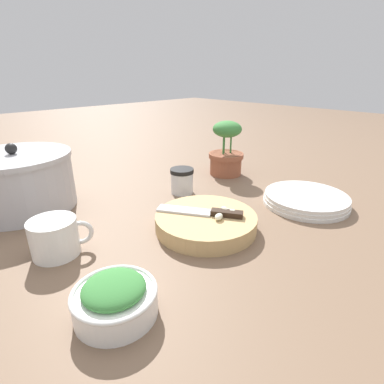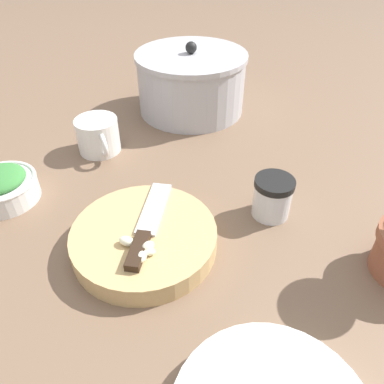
{
  "view_description": "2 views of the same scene",
  "coord_description": "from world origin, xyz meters",
  "px_view_note": "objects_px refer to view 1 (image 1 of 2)",
  "views": [
    {
      "loc": [
        -0.5,
        -0.51,
        0.35
      ],
      "look_at": [
        -0.01,
        -0.01,
        0.06
      ],
      "focal_mm": 28.0,
      "sensor_mm": 36.0,
      "label": 1
    },
    {
      "loc": [
        0.29,
        -0.36,
        0.46
      ],
      "look_at": [
        -0.01,
        -0.01,
        0.08
      ],
      "focal_mm": 35.0,
      "sensor_mm": 36.0,
      "label": 2
    }
  ],
  "objects_px": {
    "herb_bowl": "(115,298)",
    "potted_herb": "(226,152)",
    "chef_knife": "(205,212)",
    "coffee_mug": "(55,237)",
    "garlic_cloves": "(225,213)",
    "cutting_board": "(206,222)",
    "plate_stack": "(306,199)",
    "spice_jar": "(182,181)",
    "stock_pot": "(19,181)"
  },
  "relations": [
    {
      "from": "chef_knife",
      "to": "spice_jar",
      "type": "xyz_separation_m",
      "value": [
        0.11,
        0.2,
        -0.0
      ]
    },
    {
      "from": "herb_bowl",
      "to": "potted_herb",
      "type": "relative_size",
      "value": 0.69
    },
    {
      "from": "cutting_board",
      "to": "spice_jar",
      "type": "bearing_deg",
      "value": 60.97
    },
    {
      "from": "herb_bowl",
      "to": "coffee_mug",
      "type": "distance_m",
      "value": 0.23
    },
    {
      "from": "plate_stack",
      "to": "stock_pot",
      "type": "height_order",
      "value": "stock_pot"
    },
    {
      "from": "chef_knife",
      "to": "potted_herb",
      "type": "distance_m",
      "value": 0.41
    },
    {
      "from": "cutting_board",
      "to": "herb_bowl",
      "type": "bearing_deg",
      "value": -163.62
    },
    {
      "from": "garlic_cloves",
      "to": "stock_pot",
      "type": "xyz_separation_m",
      "value": [
        -0.29,
        0.46,
        0.03
      ]
    },
    {
      "from": "spice_jar",
      "to": "coffee_mug",
      "type": "xyz_separation_m",
      "value": [
        -0.4,
        -0.06,
        -0.0
      ]
    },
    {
      "from": "coffee_mug",
      "to": "plate_stack",
      "type": "bearing_deg",
      "value": -22.14
    },
    {
      "from": "coffee_mug",
      "to": "spice_jar",
      "type": "bearing_deg",
      "value": 9.07
    },
    {
      "from": "herb_bowl",
      "to": "coffee_mug",
      "type": "relative_size",
      "value": 1.11
    },
    {
      "from": "cutting_board",
      "to": "garlic_cloves",
      "type": "distance_m",
      "value": 0.05
    },
    {
      "from": "chef_knife",
      "to": "coffee_mug",
      "type": "height_order",
      "value": "coffee_mug"
    },
    {
      "from": "potted_herb",
      "to": "herb_bowl",
      "type": "bearing_deg",
      "value": -153.93
    },
    {
      "from": "chef_knife",
      "to": "potted_herb",
      "type": "xyz_separation_m",
      "value": [
        0.34,
        0.22,
        0.04
      ]
    },
    {
      "from": "stock_pot",
      "to": "spice_jar",
      "type": "bearing_deg",
      "value": -30.47
    },
    {
      "from": "spice_jar",
      "to": "chef_knife",
      "type": "bearing_deg",
      "value": -119.35
    },
    {
      "from": "herb_bowl",
      "to": "potted_herb",
      "type": "distance_m",
      "value": 0.71
    },
    {
      "from": "cutting_board",
      "to": "plate_stack",
      "type": "bearing_deg",
      "value": -18.37
    },
    {
      "from": "chef_knife",
      "to": "herb_bowl",
      "type": "height_order",
      "value": "herb_bowl"
    },
    {
      "from": "garlic_cloves",
      "to": "herb_bowl",
      "type": "distance_m",
      "value": 0.32
    },
    {
      "from": "garlic_cloves",
      "to": "stock_pot",
      "type": "bearing_deg",
      "value": 122.5
    },
    {
      "from": "herb_bowl",
      "to": "spice_jar",
      "type": "bearing_deg",
      "value": 35.63
    },
    {
      "from": "cutting_board",
      "to": "potted_herb",
      "type": "xyz_separation_m",
      "value": [
        0.34,
        0.22,
        0.06
      ]
    },
    {
      "from": "stock_pot",
      "to": "cutting_board",
      "type": "bearing_deg",
      "value": -58.16
    },
    {
      "from": "coffee_mug",
      "to": "stock_pot",
      "type": "distance_m",
      "value": 0.29
    },
    {
      "from": "chef_knife",
      "to": "coffee_mug",
      "type": "bearing_deg",
      "value": 123.85
    },
    {
      "from": "garlic_cloves",
      "to": "spice_jar",
      "type": "xyz_separation_m",
      "value": [
        0.09,
        0.24,
        -0.01
      ]
    },
    {
      "from": "chef_knife",
      "to": "cutting_board",
      "type": "bearing_deg",
      "value": -138.94
    },
    {
      "from": "chef_knife",
      "to": "garlic_cloves",
      "type": "bearing_deg",
      "value": -87.95
    },
    {
      "from": "herb_bowl",
      "to": "potted_herb",
      "type": "bearing_deg",
      "value": 26.07
    },
    {
      "from": "garlic_cloves",
      "to": "coffee_mug",
      "type": "distance_m",
      "value": 0.36
    },
    {
      "from": "herb_bowl",
      "to": "coffee_mug",
      "type": "bearing_deg",
      "value": 89.55
    },
    {
      "from": "plate_stack",
      "to": "spice_jar",
      "type": "bearing_deg",
      "value": 121.42
    },
    {
      "from": "stock_pot",
      "to": "herb_bowl",
      "type": "bearing_deg",
      "value": -92.88
    },
    {
      "from": "herb_bowl",
      "to": "potted_herb",
      "type": "height_order",
      "value": "potted_herb"
    },
    {
      "from": "spice_jar",
      "to": "coffee_mug",
      "type": "relative_size",
      "value": 0.65
    },
    {
      "from": "herb_bowl",
      "to": "cutting_board",
      "type": "bearing_deg",
      "value": 16.38
    },
    {
      "from": "chef_knife",
      "to": "potted_herb",
      "type": "height_order",
      "value": "potted_herb"
    },
    {
      "from": "cutting_board",
      "to": "garlic_cloves",
      "type": "relative_size",
      "value": 3.43
    },
    {
      "from": "plate_stack",
      "to": "stock_pot",
      "type": "distance_m",
      "value": 0.77
    },
    {
      "from": "plate_stack",
      "to": "potted_herb",
      "type": "height_order",
      "value": "potted_herb"
    },
    {
      "from": "plate_stack",
      "to": "potted_herb",
      "type": "xyz_separation_m",
      "value": [
        0.04,
        0.32,
        0.07
      ]
    },
    {
      "from": "garlic_cloves",
      "to": "coffee_mug",
      "type": "relative_size",
      "value": 0.59
    },
    {
      "from": "coffee_mug",
      "to": "potted_herb",
      "type": "height_order",
      "value": "potted_herb"
    },
    {
      "from": "spice_jar",
      "to": "coffee_mug",
      "type": "height_order",
      "value": "same"
    },
    {
      "from": "garlic_cloves",
      "to": "herb_bowl",
      "type": "bearing_deg",
      "value": -170.74
    },
    {
      "from": "spice_jar",
      "to": "potted_herb",
      "type": "xyz_separation_m",
      "value": [
        0.23,
        0.02,
        0.04
      ]
    },
    {
      "from": "garlic_cloves",
      "to": "spice_jar",
      "type": "distance_m",
      "value": 0.25
    }
  ]
}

